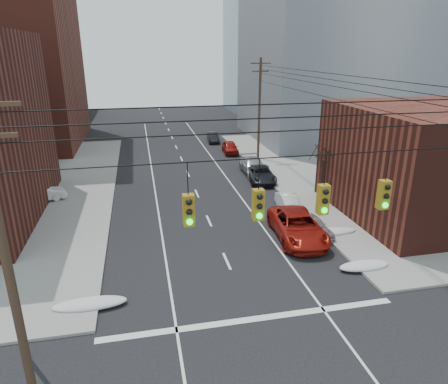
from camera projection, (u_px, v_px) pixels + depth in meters
name	position (u px, v px, depth m)	size (l,w,h in m)	color
sidewalk_ne	(443.00, 166.00, 42.55)	(40.00, 40.00, 0.15)	gray
building_brick_far	(16.00, 83.00, 73.39)	(22.00, 18.00, 12.00)	#491D15
building_office	(336.00, 44.00, 53.06)	(22.00, 20.00, 25.00)	gray
building_glass	(283.00, 54.00, 77.91)	(20.00, 18.00, 22.00)	gray
utility_pole_left	(7.00, 267.00, 11.51)	(2.20, 0.28, 11.00)	#473323
utility_pole_far	(259.00, 108.00, 43.43)	(2.20, 0.28, 11.00)	#473323
traffic_signals	(291.00, 200.00, 12.72)	(17.00, 0.42, 2.02)	black
street_light	(3.00, 234.00, 14.16)	(0.44, 0.44, 9.32)	gray
bare_tree	(322.00, 174.00, 31.91)	(2.09, 2.20, 4.93)	black
snow_nw	(90.00, 304.00, 19.12)	(3.50, 1.08, 0.42)	silver
snow_ne	(364.00, 266.00, 22.51)	(3.00, 1.08, 0.42)	silver
snow_east_far	(328.00, 232.00, 26.65)	(4.00, 1.08, 0.42)	silver
red_pickup	(297.00, 226.00, 26.00)	(2.84, 6.15, 1.71)	maroon
parked_car_a	(312.00, 225.00, 26.67)	(1.51, 3.75, 1.28)	silver
parked_car_b	(289.00, 203.00, 30.66)	(1.29, 3.70, 1.22)	white
parked_car_c	(261.00, 174.00, 37.49)	(2.32, 5.02, 1.40)	black
parked_car_d	(254.00, 166.00, 39.70)	(2.17, 5.35, 1.55)	#A09FA3
parked_car_e	(230.00, 147.00, 47.80)	(1.67, 4.15, 1.41)	maroon
parked_car_f	(213.00, 137.00, 53.69)	(1.36, 3.90, 1.28)	black
lot_car_a	(40.00, 194.00, 32.11)	(1.34, 3.83, 1.26)	silver
lot_car_b	(20.00, 190.00, 33.04)	(2.03, 4.41, 1.23)	#A4A3A8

